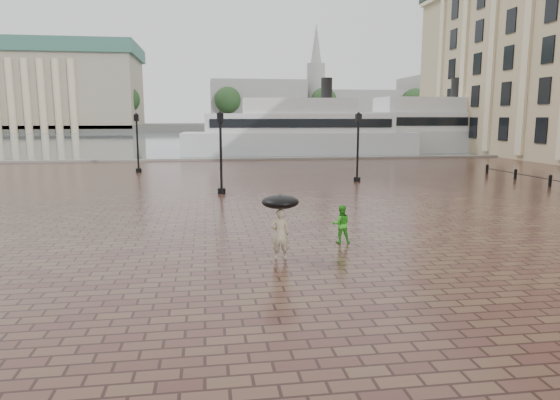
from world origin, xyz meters
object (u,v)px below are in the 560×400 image
street_lamps (234,146)px  ferry_far (430,130)px  adult_pedestrian (280,234)px  child_pedestrian (341,224)px  ferry_near (299,132)px

street_lamps → ferry_far: bearing=45.2°
adult_pedestrian → child_pedestrian: (2.31, 1.67, -0.12)m
street_lamps → ferry_near: ferry_near is taller
street_lamps → ferry_near: 25.12m
adult_pedestrian → ferry_near: 43.09m
street_lamps → ferry_far: size_ratio=0.56×
adult_pedestrian → ferry_far: ferry_far is taller
adult_pedestrian → ferry_far: bearing=-112.3°
street_lamps → adult_pedestrian: street_lamps is taller
adult_pedestrian → child_pedestrian: bearing=-136.9°
child_pedestrian → adult_pedestrian: bearing=41.8°
street_lamps → adult_pedestrian: 18.74m
ferry_near → ferry_far: (16.83, 2.14, 0.12)m
child_pedestrian → ferry_far: ferry_far is taller
child_pedestrian → ferry_near: bearing=-92.4°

